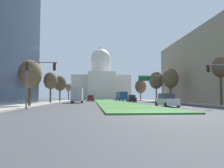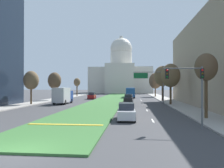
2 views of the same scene
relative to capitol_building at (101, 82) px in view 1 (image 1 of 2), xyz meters
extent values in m
plane|color=#3D3D3F|center=(0.00, -49.16, -9.25)|extent=(260.00, 260.00, 0.00)
cube|color=#386B33|center=(0.00, -54.16, -9.18)|extent=(7.42, 89.99, 0.14)
cube|color=gold|center=(0.00, -91.15, -9.09)|extent=(6.68, 0.50, 0.04)
cube|color=silver|center=(7.95, -87.15, -9.25)|extent=(0.16, 2.40, 0.01)
cube|color=silver|center=(7.95, -77.90, -9.25)|extent=(0.16, 2.40, 0.01)
cube|color=silver|center=(7.95, -65.24, -9.25)|extent=(0.16, 2.40, 0.01)
cube|color=silver|center=(7.95, -56.87, -9.25)|extent=(0.16, 2.40, 0.01)
cube|color=silver|center=(7.95, -53.42, -9.25)|extent=(0.16, 2.40, 0.01)
cube|color=#9E9991|center=(-14.18, -59.16, -9.18)|extent=(4.00, 89.99, 0.15)
cube|color=#9E9991|center=(14.18, -59.16, -9.18)|extent=(4.00, 89.99, 0.15)
cube|color=beige|center=(0.00, 0.83, -2.99)|extent=(30.36, 20.21, 12.52)
cube|color=beige|center=(0.00, -11.27, -2.36)|extent=(13.36, 4.00, 13.78)
cylinder|color=beige|center=(0.00, 0.83, 7.23)|extent=(10.92, 10.92, 7.91)
sphere|color=beige|center=(0.00, 0.83, 13.12)|extent=(11.05, 11.05, 11.05)
cylinder|color=beige|center=(0.00, 0.83, 18.09)|extent=(1.80, 1.80, 3.00)
cylinder|color=#515456|center=(-11.68, -90.92, -6.65)|extent=(0.16, 0.16, 5.20)
cube|color=black|center=(-11.68, -90.92, -4.65)|extent=(0.28, 0.24, 0.84)
sphere|color=red|center=(-11.68, -91.06, -4.37)|extent=(0.18, 0.18, 0.18)
sphere|color=#4C380F|center=(-11.68, -91.06, -4.65)|extent=(0.18, 0.18, 0.18)
sphere|color=#0F4219|center=(-11.68, -91.06, -4.93)|extent=(0.18, 0.18, 0.18)
cylinder|color=#515456|center=(-10.08, -90.92, -4.20)|extent=(3.20, 0.10, 0.10)
cube|color=black|center=(-8.80, -90.92, -4.65)|extent=(0.28, 0.24, 0.84)
sphere|color=red|center=(-8.80, -91.06, -4.37)|extent=(0.18, 0.18, 0.18)
sphere|color=#4C380F|center=(-8.80, -91.06, -4.65)|extent=(0.18, 0.18, 0.18)
sphere|color=#0F4219|center=(-8.80, -91.06, -4.93)|extent=(0.18, 0.18, 0.18)
cylinder|color=#515456|center=(10.08, -90.99, -4.20)|extent=(3.20, 0.10, 0.10)
cube|color=black|center=(8.80, -90.99, -4.65)|extent=(0.28, 0.24, 0.84)
sphere|color=red|center=(8.80, -91.13, -4.37)|extent=(0.18, 0.18, 0.18)
sphere|color=#4C380F|center=(8.80, -91.13, -4.65)|extent=(0.18, 0.18, 0.18)
sphere|color=#0F4219|center=(8.80, -91.13, -4.93)|extent=(0.18, 0.18, 0.18)
cylinder|color=#515456|center=(11.88, -66.35, -6.00)|extent=(0.20, 0.20, 6.50)
cylinder|color=#515456|center=(8.94, -66.35, -2.95)|extent=(5.89, 0.12, 0.12)
cube|color=#146033|center=(7.47, -66.40, -3.65)|extent=(2.80, 0.08, 1.10)
cylinder|color=#4C3823|center=(-12.88, -85.62, -7.58)|extent=(0.33, 0.33, 3.34)
ellipsoid|color=brown|center=(-12.88, -85.62, -4.96)|extent=(3.05, 3.05, 3.81)
cylinder|color=#4C3823|center=(13.68, -85.80, -6.83)|extent=(0.34, 0.34, 4.84)
ellipsoid|color=brown|center=(13.68, -85.80, -3.67)|extent=(2.36, 2.36, 2.95)
cylinder|color=#4C3823|center=(-13.09, -70.65, -7.38)|extent=(0.32, 0.32, 3.74)
ellipsoid|color=brown|center=(-13.09, -70.65, -4.64)|extent=(2.81, 2.81, 3.51)
cylinder|color=#4C3823|center=(12.88, -68.64, -7.05)|extent=(0.39, 0.39, 4.41)
ellipsoid|color=brown|center=(12.88, -68.64, -3.75)|extent=(3.52, 3.52, 4.40)
cylinder|color=#4C3823|center=(-13.04, -58.55, -7.33)|extent=(0.36, 0.36, 3.85)
ellipsoid|color=brown|center=(-13.04, -58.55, -4.40)|extent=(3.21, 3.21, 4.01)
cylinder|color=#4C3823|center=(12.72, -58.58, -6.93)|extent=(0.33, 0.33, 4.64)
ellipsoid|color=brown|center=(12.72, -58.58, -3.43)|extent=(3.78, 3.78, 4.72)
cylinder|color=#4C3823|center=(-13.26, -36.36, -7.19)|extent=(0.40, 0.40, 4.13)
ellipsoid|color=brown|center=(-13.26, -36.36, -4.41)|extent=(2.28, 2.28, 2.85)
cylinder|color=#4C3823|center=(13.17, -38.29, -7.30)|extent=(0.37, 0.37, 3.91)
ellipsoid|color=brown|center=(13.17, -38.29, -4.06)|extent=(4.10, 4.10, 5.13)
cube|color=#BCBCC1|center=(5.24, -86.95, -8.60)|extent=(1.93, 4.37, 0.85)
cube|color=#282D38|center=(5.23, -86.77, -7.83)|extent=(1.64, 2.12, 0.70)
cylinder|color=black|center=(6.11, -88.62, -8.93)|extent=(0.24, 0.65, 0.64)
cylinder|color=black|center=(4.49, -88.68, -8.93)|extent=(0.24, 0.65, 0.64)
cylinder|color=black|center=(5.98, -85.21, -8.93)|extent=(0.24, 0.65, 0.64)
cylinder|color=black|center=(4.37, -85.27, -8.93)|extent=(0.24, 0.65, 0.64)
cube|color=black|center=(4.99, -63.64, -8.59)|extent=(1.92, 4.26, 0.87)
cube|color=#282D38|center=(4.99, -63.47, -7.80)|extent=(1.62, 2.07, 0.71)
cylinder|color=black|center=(5.71, -65.32, -8.93)|extent=(0.25, 0.65, 0.64)
cylinder|color=black|center=(4.12, -65.26, -8.93)|extent=(0.25, 0.65, 0.64)
cylinder|color=black|center=(5.85, -62.03, -8.93)|extent=(0.25, 0.65, 0.64)
cylinder|color=black|center=(4.26, -61.96, -8.93)|extent=(0.25, 0.65, 0.64)
cube|color=maroon|center=(-5.14, -51.78, -8.59)|extent=(2.01, 4.72, 0.88)
cube|color=#282D38|center=(-5.13, -51.97, -7.79)|extent=(1.67, 2.30, 0.72)
cylinder|color=black|center=(-6.04, -49.96, -8.93)|extent=(0.25, 0.65, 0.64)
cylinder|color=black|center=(-4.44, -49.88, -8.93)|extent=(0.25, 0.65, 0.64)
cylinder|color=black|center=(-5.84, -53.69, -8.93)|extent=(0.25, 0.65, 0.64)
cylinder|color=black|center=(-4.24, -53.61, -8.93)|extent=(0.25, 0.65, 0.64)
cube|color=navy|center=(-7.89, -65.54, -7.80)|extent=(2.30, 2.00, 2.20)
cube|color=#B2B2B7|center=(-7.89, -68.74, -7.45)|extent=(2.30, 4.40, 2.80)
cylinder|color=black|center=(-8.94, -65.54, -8.80)|extent=(0.30, 0.90, 0.90)
cylinder|color=black|center=(-6.84, -65.54, -8.80)|extent=(0.30, 0.90, 0.90)
cylinder|color=black|center=(-8.94, -69.84, -8.80)|extent=(0.30, 0.90, 0.90)
cylinder|color=black|center=(-6.84, -69.84, -8.80)|extent=(0.30, 0.90, 0.90)
cube|color=#1E4C8C|center=(5.24, -43.64, -7.55)|extent=(2.50, 11.00, 2.50)
cube|color=#232833|center=(5.24, -43.64, -7.20)|extent=(2.52, 10.12, 0.90)
cylinder|color=black|center=(6.39, -47.94, -8.75)|extent=(0.32, 1.00, 1.00)
cylinder|color=black|center=(4.09, -47.94, -8.75)|extent=(0.32, 1.00, 1.00)
cylinder|color=black|center=(6.39, -39.74, -8.75)|extent=(0.32, 1.00, 1.00)
cylinder|color=black|center=(4.09, -39.74, -8.75)|extent=(0.32, 1.00, 1.00)
camera|label=1|loc=(-4.70, -114.06, -7.95)|focal=33.56mm
camera|label=2|loc=(5.92, -109.84, -5.68)|focal=34.95mm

